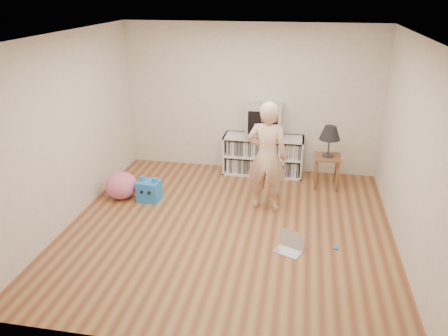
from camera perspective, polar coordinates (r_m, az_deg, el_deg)
The scene contains 13 objects.
ground at distance 6.18m, azimuth 0.57°, elevation -7.84°, with size 4.50×4.50×0.00m, color brown.
walls at distance 5.64m, azimuth 0.62°, elevation 3.62°, with size 4.52×4.52×2.60m.
ceiling at distance 5.35m, azimuth 0.68°, elevation 16.88°, with size 4.50×4.50×0.01m, color white.
media_unit at distance 7.83m, azimuth 5.12°, elevation 1.71°, with size 1.40×0.45×0.70m.
dvd_deck at distance 7.68m, azimuth 5.21°, elevation 4.35°, with size 0.45×0.35×0.07m, color gray.
crt_tv at distance 7.60m, azimuth 5.28°, elevation 6.38°, with size 0.60×0.53×0.50m.
side_table at distance 7.43m, azimuth 13.31°, elevation 0.55°, with size 0.42×0.42×0.55m.
table_lamp at distance 7.26m, azimuth 13.68°, elevation 4.39°, with size 0.34×0.34×0.52m.
person at distance 6.40m, azimuth 5.63°, elevation 1.45°, with size 0.61×0.40×1.67m, color beige.
laptop at distance 5.74m, azimuth 8.58°, elevation -10.00°, with size 0.42×0.38×0.23m.
playing_cards at distance 5.92m, azimuth 14.38°, elevation -10.04°, with size 0.07×0.09×0.02m, color #3E61A7.
plush_blue at distance 6.98m, azimuth -9.76°, elevation -2.90°, with size 0.36×0.31×0.39m.
plush_pink at distance 7.12m, azimuth -13.27°, elevation -2.21°, with size 0.51×0.51×0.43m, color #D7678A.
Camera 1 is at (0.90, -5.25, 3.14)m, focal length 35.00 mm.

